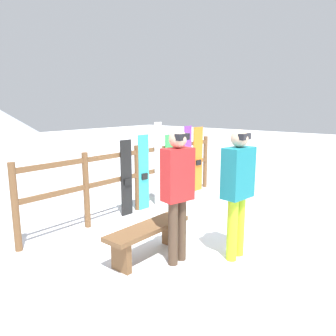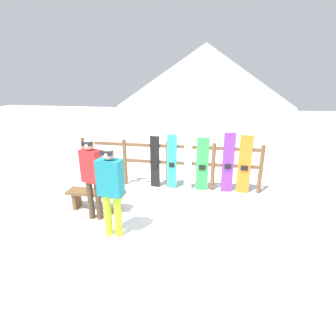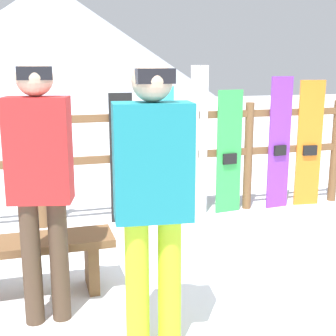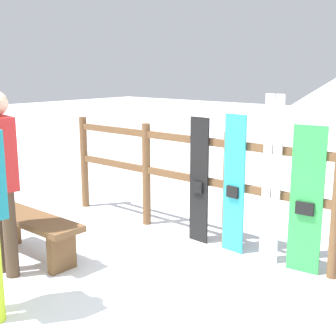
{
  "view_description": "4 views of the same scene",
  "coord_description": "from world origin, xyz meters",
  "px_view_note": "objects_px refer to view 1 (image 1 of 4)",
  "views": [
    {
      "loc": [
        -4.32,
        -2.66,
        2.01
      ],
      "look_at": [
        -0.16,
        0.79,
        0.96
      ],
      "focal_mm": 35.0,
      "sensor_mm": 36.0,
      "label": 1
    },
    {
      "loc": [
        1.13,
        -4.76,
        2.83
      ],
      "look_at": [
        0.12,
        1.03,
        0.77
      ],
      "focal_mm": 28.0,
      "sensor_mm": 36.0,
      "label": 2
    },
    {
      "loc": [
        -1.23,
        -3.19,
        1.68
      ],
      "look_at": [
        -0.06,
        0.8,
        0.76
      ],
      "focal_mm": 50.0,
      "sensor_mm": 36.0,
      "label": 3
    },
    {
      "loc": [
        2.64,
        -2.38,
        1.91
      ],
      "look_at": [
        -0.15,
        0.88,
        0.99
      ],
      "focal_mm": 50.0,
      "sensor_mm": 36.0,
      "label": 4
    }
  ],
  "objects_px": {
    "bench": "(148,234)",
    "snowboard_cyan": "(144,173)",
    "ski_pair_white": "(158,164)",
    "snowboard_purple": "(188,161)",
    "person_teal": "(238,185)",
    "person_red": "(178,186)",
    "snowboard_green": "(170,168)",
    "snowboard_orange": "(198,159)",
    "snowboard_black_stripe": "(126,178)"
  },
  "relations": [
    {
      "from": "snowboard_cyan",
      "to": "snowboard_green",
      "type": "distance_m",
      "value": 0.79
    },
    {
      "from": "ski_pair_white",
      "to": "snowboard_purple",
      "type": "bearing_deg",
      "value": -0.19
    },
    {
      "from": "person_red",
      "to": "snowboard_orange",
      "type": "xyz_separation_m",
      "value": [
        3.14,
        1.85,
        -0.27
      ]
    },
    {
      "from": "snowboard_green",
      "to": "snowboard_orange",
      "type": "bearing_deg",
      "value": 0.01
    },
    {
      "from": "bench",
      "to": "snowboard_green",
      "type": "xyz_separation_m",
      "value": [
        2.25,
        1.48,
        0.37
      ]
    },
    {
      "from": "person_teal",
      "to": "ski_pair_white",
      "type": "xyz_separation_m",
      "value": [
        1.14,
        2.37,
        -0.16
      ]
    },
    {
      "from": "bench",
      "to": "snowboard_cyan",
      "type": "bearing_deg",
      "value": 45.35
    },
    {
      "from": "person_red",
      "to": "person_teal",
      "type": "bearing_deg",
      "value": -40.66
    },
    {
      "from": "snowboard_orange",
      "to": "snowboard_cyan",
      "type": "bearing_deg",
      "value": -180.0
    },
    {
      "from": "snowboard_cyan",
      "to": "ski_pair_white",
      "type": "distance_m",
      "value": 0.44
    },
    {
      "from": "snowboard_green",
      "to": "snowboard_black_stripe",
      "type": "bearing_deg",
      "value": -180.0
    },
    {
      "from": "person_red",
      "to": "snowboard_black_stripe",
      "type": "relative_size",
      "value": 1.23
    },
    {
      "from": "snowboard_purple",
      "to": "snowboard_cyan",
      "type": "bearing_deg",
      "value": -180.0
    },
    {
      "from": "bench",
      "to": "person_teal",
      "type": "relative_size",
      "value": 0.75
    },
    {
      "from": "bench",
      "to": "snowboard_cyan",
      "type": "relative_size",
      "value": 0.89
    },
    {
      "from": "snowboard_black_stripe",
      "to": "snowboard_green",
      "type": "relative_size",
      "value": 0.99
    },
    {
      "from": "snowboard_orange",
      "to": "snowboard_black_stripe",
      "type": "bearing_deg",
      "value": -180.0
    },
    {
      "from": "person_teal",
      "to": "snowboard_cyan",
      "type": "xyz_separation_m",
      "value": [
        0.72,
        2.37,
        -0.27
      ]
    },
    {
      "from": "snowboard_cyan",
      "to": "bench",
      "type": "bearing_deg",
      "value": -134.65
    },
    {
      "from": "snowboard_cyan",
      "to": "person_red",
      "type": "bearing_deg",
      "value": -125.35
    },
    {
      "from": "snowboard_black_stripe",
      "to": "snowboard_orange",
      "type": "relative_size",
      "value": 0.93
    },
    {
      "from": "person_teal",
      "to": "ski_pair_white",
      "type": "relative_size",
      "value": 1.02
    },
    {
      "from": "snowboard_green",
      "to": "ski_pair_white",
      "type": "bearing_deg",
      "value": 179.45
    },
    {
      "from": "ski_pair_white",
      "to": "snowboard_orange",
      "type": "distance_m",
      "value": 1.41
    },
    {
      "from": "snowboard_green",
      "to": "snowboard_purple",
      "type": "bearing_deg",
      "value": 0.01
    },
    {
      "from": "bench",
      "to": "snowboard_cyan",
      "type": "distance_m",
      "value": 2.11
    },
    {
      "from": "snowboard_purple",
      "to": "snowboard_orange",
      "type": "bearing_deg",
      "value": -0.01
    },
    {
      "from": "ski_pair_white",
      "to": "snowboard_purple",
      "type": "relative_size",
      "value": 1.08
    },
    {
      "from": "bench",
      "to": "snowboard_purple",
      "type": "xyz_separation_m",
      "value": [
        2.88,
        1.48,
        0.44
      ]
    },
    {
      "from": "bench",
      "to": "person_red",
      "type": "distance_m",
      "value": 0.8
    },
    {
      "from": "snowboard_black_stripe",
      "to": "snowboard_cyan",
      "type": "distance_m",
      "value": 0.45
    },
    {
      "from": "ski_pair_white",
      "to": "snowboard_purple",
      "type": "xyz_separation_m",
      "value": [
        1.0,
        -0.0,
        -0.07
      ]
    },
    {
      "from": "snowboard_green",
      "to": "snowboard_orange",
      "type": "xyz_separation_m",
      "value": [
        1.04,
        0.0,
        0.05
      ]
    },
    {
      "from": "ski_pair_white",
      "to": "snowboard_green",
      "type": "xyz_separation_m",
      "value": [
        0.37,
        -0.0,
        -0.14
      ]
    },
    {
      "from": "person_red",
      "to": "snowboard_green",
      "type": "bearing_deg",
      "value": 41.38
    },
    {
      "from": "snowboard_cyan",
      "to": "snowboard_purple",
      "type": "bearing_deg",
      "value": 0.0
    },
    {
      "from": "ski_pair_white",
      "to": "snowboard_green",
      "type": "bearing_deg",
      "value": -0.55
    },
    {
      "from": "snowboard_purple",
      "to": "person_teal",
      "type": "bearing_deg",
      "value": -132.15
    },
    {
      "from": "bench",
      "to": "person_red",
      "type": "height_order",
      "value": "person_red"
    },
    {
      "from": "snowboard_green",
      "to": "snowboard_purple",
      "type": "distance_m",
      "value": 0.64
    },
    {
      "from": "snowboard_green",
      "to": "person_red",
      "type": "bearing_deg",
      "value": -138.62
    },
    {
      "from": "bench",
      "to": "ski_pair_white",
      "type": "xyz_separation_m",
      "value": [
        1.88,
        1.48,
        0.51
      ]
    },
    {
      "from": "person_teal",
      "to": "snowboard_black_stripe",
      "type": "bearing_deg",
      "value": 83.58
    },
    {
      "from": "person_red",
      "to": "ski_pair_white",
      "type": "bearing_deg",
      "value": 46.9
    },
    {
      "from": "ski_pair_white",
      "to": "snowboard_orange",
      "type": "relative_size",
      "value": 1.11
    },
    {
      "from": "person_red",
      "to": "ski_pair_white",
      "type": "height_order",
      "value": "person_red"
    },
    {
      "from": "person_teal",
      "to": "snowboard_cyan",
      "type": "relative_size",
      "value": 1.17
    },
    {
      "from": "ski_pair_white",
      "to": "snowboard_green",
      "type": "distance_m",
      "value": 0.39
    },
    {
      "from": "snowboard_purple",
      "to": "snowboard_green",
      "type": "bearing_deg",
      "value": -179.99
    },
    {
      "from": "person_teal",
      "to": "person_red",
      "type": "distance_m",
      "value": 0.79
    }
  ]
}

